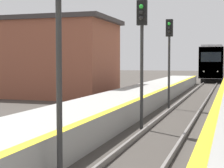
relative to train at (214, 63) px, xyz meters
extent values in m
cube|color=black|center=(0.00, 0.07, -1.97)|extent=(2.33, 16.15, 0.55)
cube|color=#99999E|center=(0.00, 0.07, 0.12)|extent=(2.74, 17.94, 3.63)
cube|color=#E54C19|center=(0.00, -8.82, 0.12)|extent=(2.68, 0.16, 3.56)
cube|color=black|center=(0.00, -8.88, 0.75)|extent=(2.19, 0.06, 1.09)
cube|color=gray|center=(0.00, 0.07, 2.05)|extent=(2.33, 17.04, 0.24)
sphere|color=white|center=(-0.75, -8.88, -0.88)|extent=(0.18, 0.18, 0.18)
sphere|color=white|center=(0.75, -8.88, -0.88)|extent=(0.18, 0.18, 0.18)
cylinder|color=#2D2D2D|center=(-1.19, -45.52, -0.35)|extent=(0.12, 0.12, 3.80)
cylinder|color=#2D2D2D|center=(-0.97, -39.07, -0.35)|extent=(0.12, 0.12, 3.80)
cube|color=black|center=(-0.97, -39.07, 2.01)|extent=(0.36, 0.20, 0.90)
sphere|color=green|center=(-0.97, -39.20, 2.21)|extent=(0.16, 0.16, 0.16)
sphere|color=black|center=(-0.97, -39.20, 2.01)|extent=(0.16, 0.16, 0.16)
sphere|color=black|center=(-0.97, -39.20, 1.80)|extent=(0.16, 0.16, 0.16)
cylinder|color=#2D2D2D|center=(-0.98, -32.63, -0.35)|extent=(0.12, 0.12, 3.80)
cube|color=black|center=(-0.98, -32.63, 2.01)|extent=(0.36, 0.20, 0.90)
sphere|color=green|center=(-0.98, -32.76, 2.21)|extent=(0.16, 0.16, 0.16)
sphere|color=black|center=(-0.98, -32.76, 2.01)|extent=(0.16, 0.16, 0.16)
sphere|color=black|center=(-0.98, -32.76, 1.80)|extent=(0.16, 0.16, 0.16)
cube|color=brown|center=(-12.21, -28.15, 0.35)|extent=(12.67, 6.00, 5.20)
cube|color=#383333|center=(-12.21, -28.15, 3.10)|extent=(13.30, 6.30, 0.30)
camera|label=1|loc=(2.12, -52.39, 0.25)|focal=60.00mm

